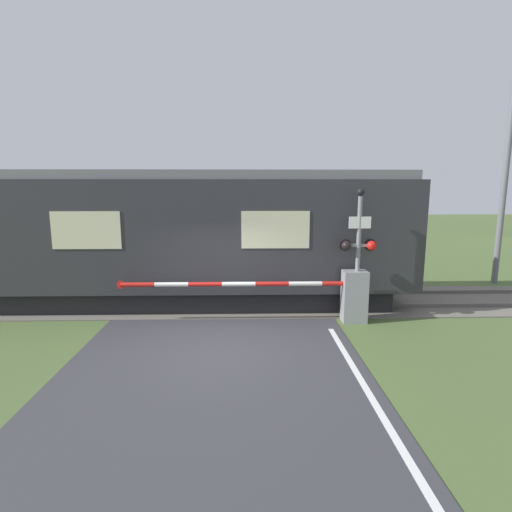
% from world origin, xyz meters
% --- Properties ---
extents(ground_plane, '(80.00, 80.00, 0.00)m').
position_xyz_m(ground_plane, '(0.00, 0.00, 0.00)').
color(ground_plane, '#4C6033').
extents(track_bed, '(36.00, 3.20, 0.13)m').
position_xyz_m(track_bed, '(0.00, 3.38, 0.02)').
color(track_bed, '#666056').
rests_on(track_bed, ground_plane).
extents(train, '(17.26, 2.80, 3.80)m').
position_xyz_m(train, '(-3.40, 3.38, 1.95)').
color(train, black).
rests_on(train, ground_plane).
extents(crossing_barrier, '(6.21, 0.44, 1.31)m').
position_xyz_m(crossing_barrier, '(2.82, 1.58, 0.72)').
color(crossing_barrier, gray).
rests_on(crossing_barrier, ground_plane).
extents(signal_post, '(0.92, 0.26, 3.34)m').
position_xyz_m(signal_post, '(3.37, 1.60, 1.90)').
color(signal_post, gray).
rests_on(signal_post, ground_plane).
extents(catenary_pole, '(0.20, 1.90, 6.70)m').
position_xyz_m(catenary_pole, '(9.42, 5.51, 3.50)').
color(catenary_pole, slate).
rests_on(catenary_pole, ground_plane).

